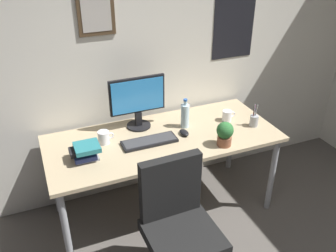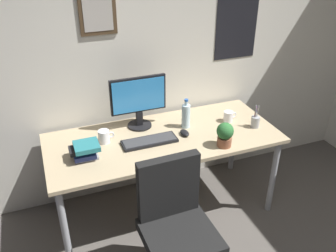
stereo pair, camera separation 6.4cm
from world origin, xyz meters
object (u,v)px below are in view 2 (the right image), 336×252
at_px(monitor, 138,100).
at_px(coffee_mug_far, 229,116).
at_px(computer_mouse, 185,133).
at_px(coffee_mug_near, 104,136).
at_px(book_stack_left, 85,150).
at_px(office_chair, 175,221).
at_px(pen_cup, 255,121).
at_px(keyboard, 150,141).
at_px(water_bottle, 186,116).
at_px(potted_plant, 225,134).

distance_m(monitor, coffee_mug_far, 0.78).
relative_size(computer_mouse, coffee_mug_far, 0.93).
distance_m(coffee_mug_near, book_stack_left, 0.24).
distance_m(office_chair, coffee_mug_near, 0.87).
relative_size(office_chair, pen_cup, 4.75).
height_order(keyboard, book_stack_left, book_stack_left).
distance_m(monitor, water_bottle, 0.41).
bearing_deg(office_chair, coffee_mug_near, 109.74).
bearing_deg(office_chair, water_bottle, 62.72).
height_order(office_chair, potted_plant, office_chair).
bearing_deg(office_chair, keyboard, 86.20).
bearing_deg(book_stack_left, monitor, 32.29).
relative_size(keyboard, water_bottle, 1.70).
bearing_deg(book_stack_left, pen_cup, -1.68).
xyz_separation_m(office_chair, computer_mouse, (0.34, 0.66, 0.24)).
height_order(water_bottle, pen_cup, water_bottle).
height_order(office_chair, keyboard, office_chair).
distance_m(coffee_mug_near, pen_cup, 1.24).
height_order(monitor, computer_mouse, monitor).
bearing_deg(book_stack_left, office_chair, -53.53).
bearing_deg(computer_mouse, office_chair, -117.33).
bearing_deg(water_bottle, potted_plant, -67.52).
bearing_deg(office_chair, book_stack_left, 126.47).
bearing_deg(computer_mouse, coffee_mug_near, 169.35).
relative_size(monitor, pen_cup, 2.30).
bearing_deg(office_chair, coffee_mug_far, 43.44).
distance_m(potted_plant, book_stack_left, 1.04).
bearing_deg(keyboard, potted_plant, -25.50).
bearing_deg(potted_plant, water_bottle, 112.48).
height_order(office_chair, monitor, monitor).
relative_size(water_bottle, coffee_mug_near, 2.02).
distance_m(coffee_mug_far, book_stack_left, 1.25).
relative_size(office_chair, water_bottle, 3.76).
xyz_separation_m(computer_mouse, potted_plant, (0.22, -0.26, 0.09)).
relative_size(monitor, book_stack_left, 2.19).
height_order(coffee_mug_near, potted_plant, potted_plant).
height_order(computer_mouse, potted_plant, potted_plant).
bearing_deg(monitor, book_stack_left, -147.71).
bearing_deg(coffee_mug_near, coffee_mug_far, -2.11).
bearing_deg(coffee_mug_far, book_stack_left, -174.16).
relative_size(keyboard, coffee_mug_near, 3.43).
distance_m(keyboard, potted_plant, 0.58).
bearing_deg(coffee_mug_far, water_bottle, 173.99).
relative_size(monitor, water_bottle, 1.82).
bearing_deg(keyboard, book_stack_left, -175.87).
bearing_deg(coffee_mug_near, water_bottle, 0.06).
bearing_deg(water_bottle, coffee_mug_near, -179.94).
xyz_separation_m(potted_plant, book_stack_left, (-1.01, 0.21, -0.04)).
bearing_deg(office_chair, pen_cup, 31.42).
bearing_deg(keyboard, monitor, 88.97).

